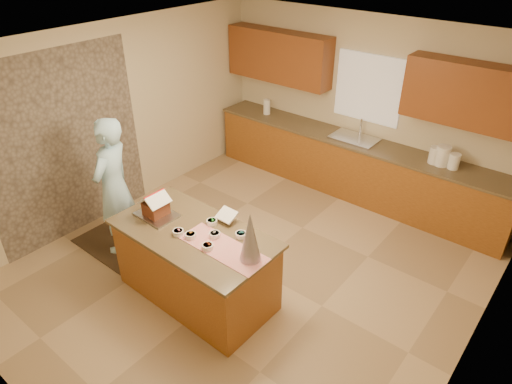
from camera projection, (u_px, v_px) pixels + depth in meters
floor at (252, 268)px, 5.72m from camera, size 5.50×5.50×0.00m
ceiling at (251, 52)px, 4.33m from camera, size 5.50×5.50×0.00m
wall_back at (367, 107)px, 6.86m from camera, size 5.50×5.50×0.00m
wall_front at (5, 321)px, 3.20m from camera, size 5.50×5.50×0.00m
wall_left at (115, 121)px, 6.38m from camera, size 5.50×5.50×0.00m
wall_right at (488, 269)px, 3.68m from camera, size 5.50×5.50×0.00m
stone_accent at (66, 147)px, 5.88m from camera, size 0.00×2.50×2.50m
window_curtain at (368, 88)px, 6.68m from camera, size 1.05×0.03×1.00m
back_counter_base at (351, 167)px, 7.13m from camera, size 4.80×0.60×0.88m
back_counter_top at (354, 141)px, 6.89m from camera, size 4.85×0.63×0.04m
upper_cabinet_left at (279, 56)px, 7.29m from camera, size 1.85×0.35×0.80m
upper_cabinet_right at (479, 97)px, 5.62m from camera, size 1.85×0.35×0.80m
sink at (354, 141)px, 6.89m from camera, size 0.70×0.45×0.12m
faucet at (361, 127)px, 6.93m from camera, size 0.03×0.03×0.28m
island_base at (196, 266)px, 5.11m from camera, size 1.79×0.91×0.87m
island_top at (193, 233)px, 4.87m from camera, size 1.87×0.99×0.04m
table_runner at (223, 248)px, 4.62m from camera, size 0.99×0.37×0.01m
baking_tray at (157, 215)px, 5.12m from camera, size 0.46×0.34×0.02m
cookbook at (227, 215)px, 4.98m from camera, size 0.22×0.17×0.09m
tinsel_tree at (250, 237)px, 4.33m from camera, size 0.22×0.22×0.54m
rug at (123, 244)px, 6.14m from camera, size 1.24×0.81×0.01m
boy at (114, 187)px, 5.64m from camera, size 0.66×0.78×1.83m
canister_a at (435, 155)px, 6.16m from camera, size 0.17×0.17×0.23m
canister_b at (443, 156)px, 6.09m from camera, size 0.19×0.19×0.28m
canister_c at (454, 161)px, 6.02m from camera, size 0.15×0.15×0.21m
paper_towel at (267, 107)px, 7.72m from camera, size 0.12×0.12×0.25m
gingerbread_house at (156, 206)px, 5.06m from camera, size 0.27×0.28×0.28m
candy_bowls at (207, 234)px, 4.78m from camera, size 0.67×0.50×0.05m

